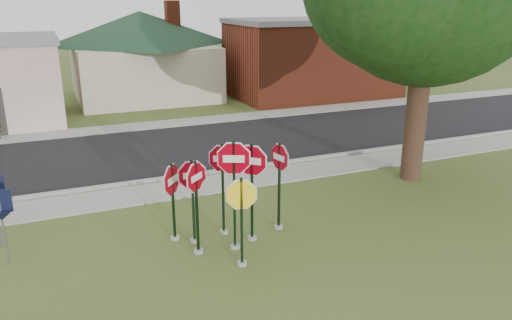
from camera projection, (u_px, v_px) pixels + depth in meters
name	position (u px, v px, depth m)	size (l,w,h in m)	color
ground	(247.00, 270.00, 11.36)	(120.00, 120.00, 0.00)	#405620
sidewalk_near	(183.00, 188.00, 16.17)	(60.00, 1.60, 0.06)	gray
road	(154.00, 151.00, 20.11)	(60.00, 7.00, 0.04)	black
sidewalk_far	(135.00, 127.00, 23.87)	(60.00, 1.60, 0.06)	gray
curb	(175.00, 178.00, 17.03)	(60.00, 0.20, 0.14)	gray
stop_sign_center	(234.00, 179.00, 11.81)	(1.02, 0.47, 2.88)	gray
stop_sign_yellow	(242.00, 212.00, 11.17)	(0.96, 0.28, 2.25)	gray
stop_sign_left	(196.00, 196.00, 11.69)	(0.75, 0.67, 2.44)	gray
stop_sign_right	(252.00, 178.00, 12.30)	(0.79, 0.78, 2.67)	gray
stop_sign_back_right	(223.00, 177.00, 12.67)	(0.85, 0.52, 2.55)	gray
stop_sign_back_left	(193.00, 191.00, 12.24)	(0.99, 0.24, 2.31)	gray
stop_sign_far_right	(279.00, 175.00, 12.98)	(0.24, 0.96, 2.49)	gray
stop_sign_far_left	(173.00, 192.00, 12.42)	(0.73, 0.84, 2.17)	gray
building_house	(141.00, 38.00, 30.24)	(11.60, 11.60, 6.20)	beige
building_brick	(313.00, 57.00, 31.28)	(10.20, 6.20, 4.75)	maroon
bg_tree_right	(377.00, 3.00, 40.59)	(5.60, 5.60, 8.40)	black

